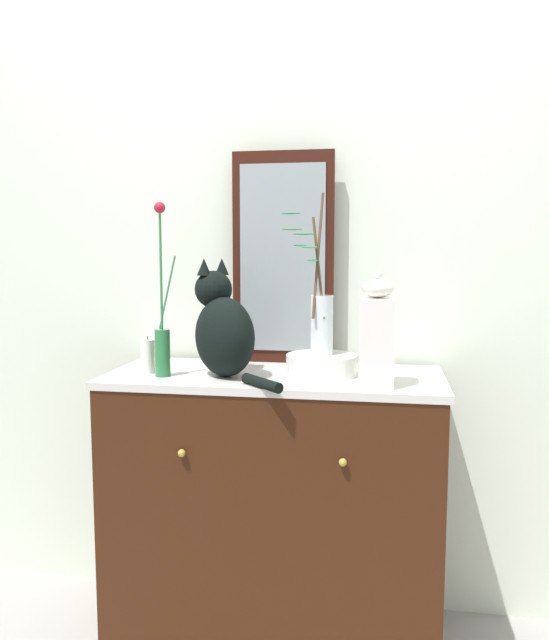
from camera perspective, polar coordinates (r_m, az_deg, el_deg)
name	(u,v)px	position (r m, az deg, el deg)	size (l,w,h in m)	color
ground_plane	(274,637)	(2.45, 0.00, -26.94)	(6.00, 6.00, 0.00)	#989591
wall_back	(289,263)	(2.36, 1.30, 5.24)	(4.40, 0.08, 2.60)	silver
sideboard	(274,509)	(2.23, 0.00, -16.80)	(1.11, 0.50, 0.94)	#35190A
mirror_leaning	(283,258)	(2.27, 0.77, 5.64)	(0.37, 0.03, 0.76)	black
cat_sitting	(223,329)	(2.04, -4.70, -0.85)	(0.38, 0.38, 0.38)	black
vase_slim_green	(162,333)	(2.06, -10.19, -1.20)	(0.08, 0.05, 0.56)	#286F3B
bowl_porcelain	(321,365)	(2.07, 4.30, -4.09)	(0.23, 0.23, 0.07)	silver
vase_glass_clear	(320,316)	(2.05, 4.18, 0.41)	(0.18, 0.15, 0.53)	silver
jar_lidded_porcelain	(377,334)	(1.90, 9.33, -1.31)	(0.10, 0.10, 0.35)	white
candle_pillar	(148,356)	(2.14, -11.47, -3.26)	(0.05, 0.05, 0.12)	silver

